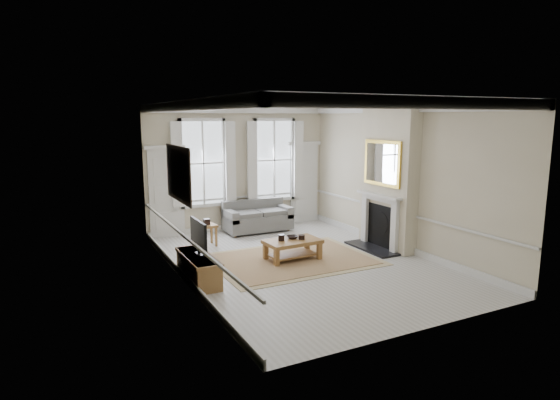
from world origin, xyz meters
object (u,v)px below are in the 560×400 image
side_table (207,229)px  tv_stand (199,268)px  sofa (257,218)px  coffee_table (293,243)px

side_table → tv_stand: size_ratio=0.36×
sofa → side_table: sofa is taller
side_table → tv_stand: side_table is taller
coffee_table → sofa: bearing=79.4°
sofa → tv_stand: 4.15m
side_table → coffee_table: size_ratio=0.42×
tv_stand → side_table: bearing=68.4°
side_table → coffee_table: (1.31, -1.99, -0.05)m
sofa → side_table: (-1.70, -0.81, 0.06)m
side_table → coffee_table: bearing=-56.6°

